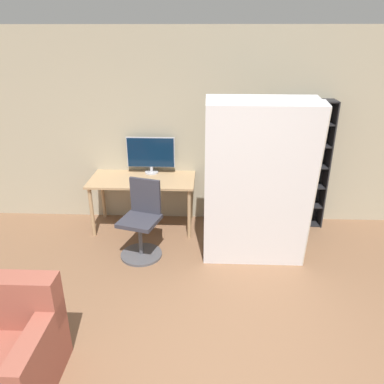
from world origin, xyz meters
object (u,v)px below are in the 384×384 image
(mattress_near, at_px, (259,189))
(mattress_far, at_px, (256,180))
(armchair, at_px, (0,352))
(bookshelf, at_px, (293,166))
(office_chair, at_px, (142,225))
(monitor, at_px, (151,154))

(mattress_near, height_order, mattress_far, mattress_near)
(armchair, bearing_deg, mattress_far, 42.89)
(bookshelf, distance_m, mattress_near, 1.30)
(bookshelf, relative_size, mattress_far, 0.90)
(office_chair, height_order, bookshelf, bookshelf)
(bookshelf, height_order, armchair, bookshelf)
(monitor, distance_m, mattress_far, 1.63)
(monitor, xyz_separation_m, armchair, (-0.80, -2.89, -0.72))
(office_chair, bearing_deg, monitor, 89.67)
(bookshelf, height_order, mattress_far, mattress_far)
(monitor, height_order, bookshelf, bookshelf)
(office_chair, distance_m, mattress_far, 1.50)
(mattress_far, xyz_separation_m, armchair, (-2.18, -2.02, -0.67))
(monitor, bearing_deg, office_chair, -90.33)
(mattress_far, relative_size, armchair, 2.34)
(monitor, relative_size, mattress_near, 0.34)
(monitor, bearing_deg, mattress_far, -32.09)
(mattress_near, relative_size, mattress_far, 1.00)
(mattress_near, relative_size, armchair, 2.34)
(bookshelf, xyz_separation_m, mattress_far, (-0.62, -0.87, 0.11))
(mattress_near, height_order, armchair, mattress_near)
(bookshelf, xyz_separation_m, mattress_near, (-0.62, -1.14, 0.11))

